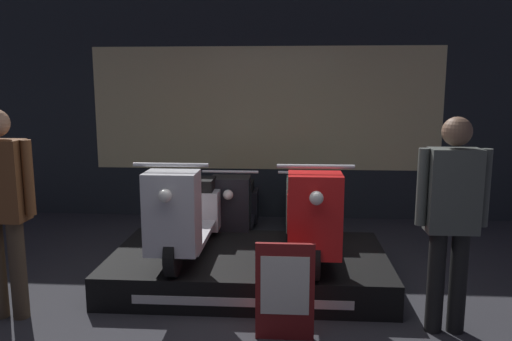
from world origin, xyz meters
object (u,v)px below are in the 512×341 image
Objects in this scene: scooter_display_left at (187,213)px; scooter_backrow_0 at (236,208)px; person_right_browsing at (452,212)px; scooter_display_right at (311,216)px; price_sign_board at (285,291)px; scooter_backrow_1 at (304,210)px; person_left_browsing at (2,200)px.

scooter_display_left reaches higher than scooter_backrow_0.
person_right_browsing is at bearing -50.30° from scooter_backrow_0.
scooter_display_right reaches higher than price_sign_board.
scooter_backrow_1 is 2.45m from price_sign_board.
scooter_display_right is at bearing -89.14° from scooter_backrow_1.
person_right_browsing is (1.85, -2.23, 0.56)m from scooter_backrow_0.
scooter_backrow_0 is at bearing 54.10° from person_left_browsing.
scooter_display_left is 1.43m from price_sign_board.
scooter_display_right is at bearing 140.52° from person_right_browsing.
person_left_browsing is 1.03× the size of person_right_browsing.
price_sign_board is (-0.21, -2.44, -0.01)m from scooter_backrow_1.
person_left_browsing is at bearing 174.69° from price_sign_board.
price_sign_board is at bearing -47.68° from scooter_display_left.
scooter_backrow_1 is 1.02× the size of person_right_browsing.
person_right_browsing is at bearing -39.48° from scooter_display_right.
scooter_backrow_0 reaches higher than price_sign_board.
scooter_display_right is at bearing 0.00° from scooter_display_left.
person_left_browsing is 3.46m from person_right_browsing.
scooter_display_left is at bearing 159.22° from person_right_browsing.
scooter_display_right is (1.17, 0.00, 0.00)m from scooter_display_left.
person_left_browsing is 2.33m from price_sign_board.
person_left_browsing reaches higher than scooter_display_left.
scooter_display_left is 1.00× the size of scooter_backrow_1.
scooter_display_left is at bearing 32.31° from person_left_browsing.
scooter_display_right is 1.44m from scooter_backrow_1.
scooter_display_left is 1.02× the size of person_right_browsing.
scooter_display_right is 2.62m from person_left_browsing.
scooter_backrow_1 is at bearing 90.86° from scooter_display_right.
scooter_backrow_1 is (0.83, 0.00, 0.00)m from scooter_backrow_0.
scooter_display_right is 1.02× the size of person_right_browsing.
person_left_browsing reaches higher than price_sign_board.
person_left_browsing is at bearing -125.90° from scooter_backrow_0.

